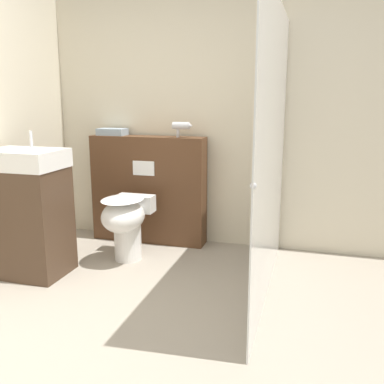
{
  "coord_description": "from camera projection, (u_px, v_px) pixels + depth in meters",
  "views": [
    {
      "loc": [
        1.12,
        -2.0,
        1.44
      ],
      "look_at": [
        0.19,
        1.21,
        0.69
      ],
      "focal_mm": 40.0,
      "sensor_mm": 36.0,
      "label": 1
    }
  ],
  "objects": [
    {
      "name": "partition_panel",
      "position": [
        149.0,
        190.0,
        4.27
      ],
      "size": [
        1.15,
        0.23,
        1.06
      ],
      "color": "#51331E",
      "rests_on": "ground_plane"
    },
    {
      "name": "hair_drier",
      "position": [
        182.0,
        126.0,
        4.0
      ],
      "size": [
        0.19,
        0.07,
        0.14
      ],
      "color": "#B7B7BC",
      "rests_on": "partition_panel"
    },
    {
      "name": "wall_back",
      "position": [
        197.0,
        116.0,
        4.14
      ],
      "size": [
        8.0,
        0.06,
        2.5
      ],
      "color": "beige",
      "rests_on": "ground_plane"
    },
    {
      "name": "sink_vanity",
      "position": [
        28.0,
        213.0,
        3.46
      ],
      "size": [
        0.61,
        0.45,
        1.17
      ],
      "color": "#473323",
      "rests_on": "ground_plane"
    },
    {
      "name": "shower_glass",
      "position": [
        272.0,
        154.0,
        3.02
      ],
      "size": [
        0.04,
        1.94,
        2.08
      ],
      "color": "silver",
      "rests_on": "ground_plane"
    },
    {
      "name": "ground_plane",
      "position": [
        103.0,
        349.0,
        2.49
      ],
      "size": [
        12.0,
        12.0,
        0.0
      ],
      "primitive_type": "plane",
      "color": "#9E9384"
    },
    {
      "name": "folded_towel",
      "position": [
        112.0,
        132.0,
        4.25
      ],
      "size": [
        0.28,
        0.17,
        0.07
      ],
      "color": "#8C9EAD",
      "rests_on": "partition_panel"
    },
    {
      "name": "toilet",
      "position": [
        126.0,
        221.0,
        3.77
      ],
      "size": [
        0.36,
        0.57,
        0.58
      ],
      "color": "white",
      "rests_on": "ground_plane"
    }
  ]
}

